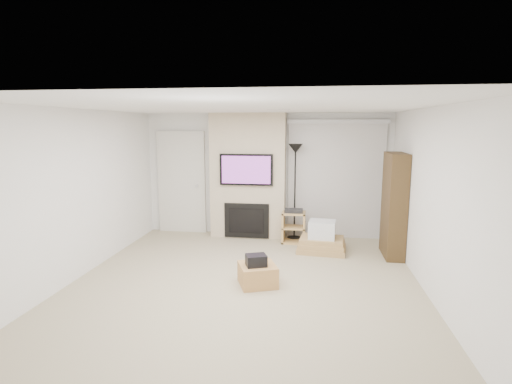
# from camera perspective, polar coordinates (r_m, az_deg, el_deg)

# --- Properties ---
(floor) EXTENTS (5.00, 5.50, 0.00)m
(floor) POSITION_cam_1_polar(r_m,az_deg,el_deg) (5.88, -1.67, -13.08)
(floor) COLOR tan
(floor) RESTS_ON ground
(ceiling) EXTENTS (5.00, 5.50, 0.00)m
(ceiling) POSITION_cam_1_polar(r_m,az_deg,el_deg) (5.44, -1.80, 12.05)
(ceiling) COLOR white
(ceiling) RESTS_ON wall_back
(wall_back) EXTENTS (5.00, 0.00, 2.50)m
(wall_back) POSITION_cam_1_polar(r_m,az_deg,el_deg) (8.22, 1.50, 2.46)
(wall_back) COLOR white
(wall_back) RESTS_ON ground
(wall_front) EXTENTS (5.00, 0.00, 2.50)m
(wall_front) POSITION_cam_1_polar(r_m,az_deg,el_deg) (2.94, -10.96, -10.75)
(wall_front) COLOR white
(wall_front) RESTS_ON ground
(wall_left) EXTENTS (0.00, 5.50, 2.50)m
(wall_left) POSITION_cam_1_polar(r_m,az_deg,el_deg) (6.43, -24.26, -0.36)
(wall_left) COLOR white
(wall_left) RESTS_ON ground
(wall_right) EXTENTS (0.00, 5.50, 2.50)m
(wall_right) POSITION_cam_1_polar(r_m,az_deg,el_deg) (5.67, 24.03, -1.57)
(wall_right) COLOR white
(wall_right) RESTS_ON ground
(hvac_vent) EXTENTS (0.35, 0.18, 0.01)m
(hvac_vent) POSITION_cam_1_polar(r_m,az_deg,el_deg) (6.18, 3.23, 11.71)
(hvac_vent) COLOR silver
(hvac_vent) RESTS_ON ceiling
(ottoman) EXTENTS (0.64, 0.64, 0.30)m
(ottoman) POSITION_cam_1_polar(r_m,az_deg,el_deg) (5.82, 0.23, -11.72)
(ottoman) COLOR tan
(ottoman) RESTS_ON floor
(black_bag) EXTENTS (0.34, 0.30, 0.16)m
(black_bag) POSITION_cam_1_polar(r_m,az_deg,el_deg) (5.70, 0.02, -9.73)
(black_bag) COLOR black
(black_bag) RESTS_ON ottoman
(fireplace_wall) EXTENTS (1.50, 0.47, 2.50)m
(fireplace_wall) POSITION_cam_1_polar(r_m,az_deg,el_deg) (8.06, -1.14, 2.22)
(fireplace_wall) COLOR beige
(fireplace_wall) RESTS_ON floor
(entry_door) EXTENTS (1.02, 0.11, 2.14)m
(entry_door) POSITION_cam_1_polar(r_m,az_deg,el_deg) (8.60, -10.54, 1.30)
(entry_door) COLOR silver
(entry_door) RESTS_ON floor
(vertical_blinds) EXTENTS (1.98, 0.10, 2.37)m
(vertical_blinds) POSITION_cam_1_polar(r_m,az_deg,el_deg) (8.13, 11.33, 2.36)
(vertical_blinds) COLOR silver
(vertical_blinds) RESTS_ON floor
(floor_lamp) EXTENTS (0.28, 0.28, 1.90)m
(floor_lamp) POSITION_cam_1_polar(r_m,az_deg,el_deg) (7.85, 5.64, 3.91)
(floor_lamp) COLOR black
(floor_lamp) RESTS_ON floor
(av_stand) EXTENTS (0.45, 0.38, 0.66)m
(av_stand) POSITION_cam_1_polar(r_m,az_deg,el_deg) (7.81, 5.38, -4.71)
(av_stand) COLOR tan
(av_stand) RESTS_ON floor
(box_stack) EXTENTS (0.90, 0.72, 0.57)m
(box_stack) POSITION_cam_1_polar(r_m,az_deg,el_deg) (7.35, 9.38, -6.77)
(box_stack) COLOR tan
(box_stack) RESTS_ON floor
(bookshelf) EXTENTS (0.30, 0.80, 1.80)m
(bookshelf) POSITION_cam_1_polar(r_m,az_deg,el_deg) (7.27, 19.12, -1.80)
(bookshelf) COLOR #3A2915
(bookshelf) RESTS_ON floor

